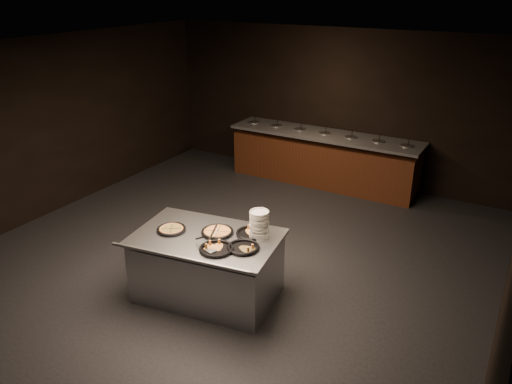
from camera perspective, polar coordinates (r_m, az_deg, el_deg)
room at (r=6.45m, az=-4.35°, el=2.72°), size 7.02×8.02×2.92m
salad_bar at (r=9.76m, az=7.63°, el=3.45°), size 3.70×0.83×1.18m
serving_counter at (r=6.29m, az=-5.56°, el=-8.53°), size 1.90×1.38×0.84m
plate_stack at (r=5.94m, az=0.38°, el=-3.74°), size 0.23×0.23×0.34m
pan_veggie_whole at (r=6.25m, az=-9.65°, el=-4.21°), size 0.36×0.36×0.04m
pan_cheese_whole at (r=6.12m, az=-4.44°, el=-4.55°), size 0.40×0.40×0.04m
pan_cheese_slices_a at (r=6.07m, az=-0.49°, el=-4.71°), size 0.38×0.38×0.04m
pan_cheese_slices_b at (r=5.76m, az=-4.54°, el=-6.47°), size 0.40×0.40×0.04m
pan_veggie_slices at (r=5.77m, az=-1.45°, el=-6.33°), size 0.38×0.38×0.04m
server_left at (r=5.97m, az=-4.77°, el=-4.65°), size 0.12×0.34×0.16m
server_right at (r=5.79m, az=-6.01°, el=-5.63°), size 0.35×0.16×0.17m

